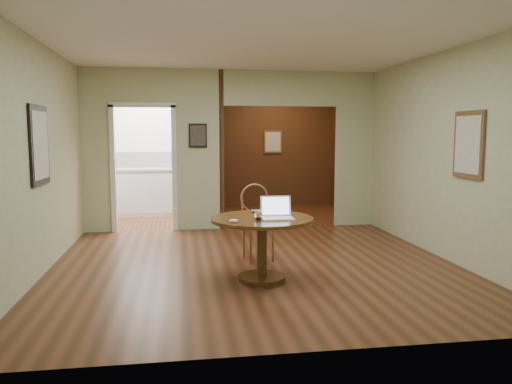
{
  "coord_description": "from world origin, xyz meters",
  "views": [
    {
      "loc": [
        -0.91,
        -5.97,
        1.63
      ],
      "look_at": [
        -0.02,
        -0.2,
        0.95
      ],
      "focal_mm": 35.0,
      "sensor_mm": 36.0,
      "label": 1
    }
  ],
  "objects": [
    {
      "name": "floor",
      "position": [
        0.0,
        0.0,
        0.0
      ],
      "size": [
        5.0,
        5.0,
        0.0
      ],
      "primitive_type": "plane",
      "color": "#402512",
      "rests_on": "ground"
    },
    {
      "name": "room_shell",
      "position": [
        -0.47,
        3.1,
        1.29
      ],
      "size": [
        5.2,
        7.5,
        5.0
      ],
      "color": "white",
      "rests_on": "ground"
    },
    {
      "name": "dining_table",
      "position": [
        -0.02,
        -0.6,
        0.52
      ],
      "size": [
        1.13,
        1.13,
        0.71
      ],
      "rotation": [
        0.0,
        0.0,
        0.07
      ],
      "color": "brown",
      "rests_on": "ground"
    },
    {
      "name": "chair",
      "position": [
        0.07,
        0.32,
        0.55
      ],
      "size": [
        0.48,
        0.48,
        0.99
      ],
      "rotation": [
        0.0,
        0.0,
        0.16
      ],
      "color": "brown",
      "rests_on": "ground"
    },
    {
      "name": "open_laptop",
      "position": [
        0.13,
        -0.68,
        0.77
      ],
      "size": [
        0.35,
        0.3,
        0.24
      ],
      "rotation": [
        0.0,
        0.0,
        -0.04
      ],
      "color": "white",
      "rests_on": "dining_table"
    },
    {
      "name": "closed_laptop",
      "position": [
        0.08,
        -0.29,
        0.72
      ],
      "size": [
        0.36,
        0.26,
        0.03
      ],
      "primitive_type": "imported",
      "rotation": [
        0.0,
        0.0,
        -0.16
      ],
      "color": "#B9BABF",
      "rests_on": "dining_table"
    },
    {
      "name": "mouse",
      "position": [
        -0.37,
        -0.89,
        0.73
      ],
      "size": [
        0.1,
        0.06,
        0.04
      ],
      "primitive_type": "ellipsoid",
      "rotation": [
        0.0,
        0.0,
        -0.05
      ],
      "color": "white",
      "rests_on": "dining_table"
    },
    {
      "name": "wine_glass",
      "position": [
        -0.09,
        -0.77,
        0.76
      ],
      "size": [
        0.09,
        0.09,
        0.1
      ],
      "primitive_type": null,
      "color": "white",
      "rests_on": "dining_table"
    },
    {
      "name": "pen",
      "position": [
        -0.07,
        -0.85,
        0.71
      ],
      "size": [
        0.11,
        0.12,
        0.01
      ],
      "primitive_type": "cylinder",
      "rotation": [
        0.0,
        1.57,
        0.82
      ],
      "color": "#0D0D5D",
      "rests_on": "dining_table"
    },
    {
      "name": "kitchen_cabinet",
      "position": [
        -1.35,
        4.2,
        0.47
      ],
      "size": [
        2.06,
        0.6,
        0.94
      ],
      "color": "white",
      "rests_on": "ground"
    },
    {
      "name": "grocery_bag",
      "position": [
        -0.73,
        4.2,
        1.08
      ],
      "size": [
        0.29,
        0.25,
        0.28
      ],
      "primitive_type": "ellipsoid",
      "rotation": [
        0.0,
        0.0,
        -0.05
      ],
      "color": "#BDAC8A",
      "rests_on": "kitchen_cabinet"
    }
  ]
}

